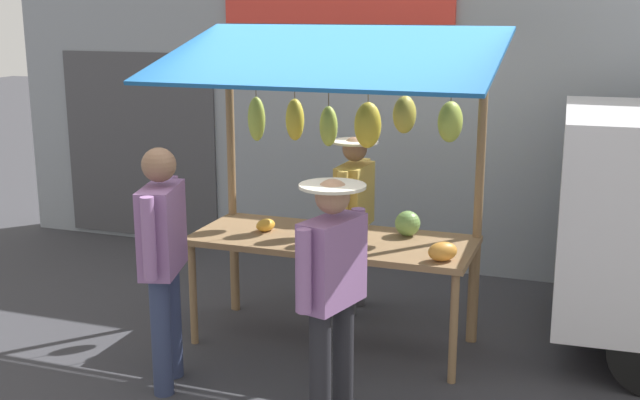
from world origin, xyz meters
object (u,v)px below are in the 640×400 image
Objects in this scene: vendor_with_sunhat at (354,211)px; shopper_with_shopping_bag at (163,250)px; shopper_with_ponytail at (332,282)px; market_stall at (340,152)px.

vendor_with_sunhat is 2.02m from shopper_with_shopping_bag.
shopper_with_ponytail reaches higher than vendor_with_sunhat.
shopper_with_ponytail is at bearing -109.13° from shopper_with_shopping_bag.
vendor_with_sunhat is at bearing -81.95° from market_stall.
shopper_with_shopping_bag reaches higher than shopper_with_ponytail.
market_stall is 1.42m from shopper_with_ponytail.
market_stall is at bearing 10.20° from vendor_with_sunhat.
vendor_with_sunhat is 0.97× the size of shopper_with_ponytail.
vendor_with_sunhat is at bearing -39.08° from shopper_with_shopping_bag.
market_stall is at bearing 31.34° from shopper_with_ponytail.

